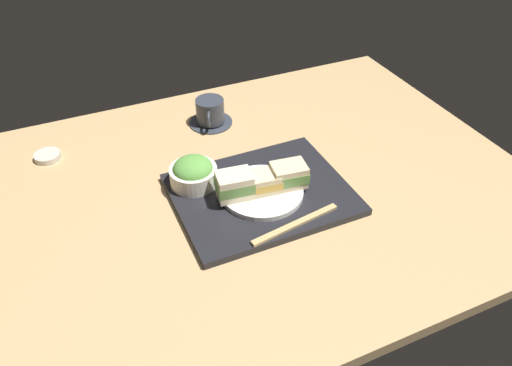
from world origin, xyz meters
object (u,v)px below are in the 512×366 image
Objects in this scene: sandwich_far at (289,175)px; salad_bowl at (193,173)px; coffee_cup at (210,113)px; sandwich_middle at (262,182)px; sandwich_plate at (262,192)px; small_sauce_dish at (47,156)px; chopsticks_pair at (295,224)px; sandwich_near at (234,185)px.

salad_bowl reaches higher than sandwich_far.
sandwich_middle is at bearing -90.99° from coffee_cup.
salad_bowl reaches higher than coffee_cup.
sandwich_plate is 2.11× the size of sandwich_middle.
salad_bowl is 0.89× the size of coffee_cup.
small_sauce_dish is at bearing 139.44° from sandwich_plate.
sandwich_middle is 13.18cm from chopsticks_pair.
sandwich_plate is at bearing -90.99° from coffee_cup.
salad_bowl is 27.58cm from chopsticks_pair.
small_sauce_dish is at bearing 135.38° from sandwich_near.
sandwich_plate is 16.77cm from salad_bowl.
sandwich_far reaches higher than small_sauce_dish.
sandwich_near is at bearing -44.62° from small_sauce_dish.
chopsticks_pair is 3.30× the size of small_sauce_dish.
sandwich_near reaches higher than coffee_cup.
coffee_cup is at bearing 62.33° from salad_bowl.
salad_bowl is at bearing 142.02° from sandwich_middle.
sandwich_near is 11.63cm from salad_bowl.
sandwich_middle is 36.37cm from coffee_cup.
salad_bowl reaches higher than sandwich_middle.
sandwich_far is at bearing -5.80° from sandwich_plate.
small_sauce_dish is at bearing 138.41° from salad_bowl.
salad_bowl is 0.51× the size of chopsticks_pair.
sandwich_middle is 1.36× the size of small_sauce_dish.
sandwich_far reaches higher than sandwich_middle.
sandwich_far is at bearing 69.99° from chopsticks_pair.
sandwich_far is (6.50, -0.66, 3.33)cm from sandwich_plate.
coffee_cup is 1.89× the size of small_sauce_dish.
chopsticks_pair is at bearing -80.35° from sandwich_middle.
sandwich_far is 0.40× the size of chopsticks_pair.
small_sauce_dish is (-37.39, 36.91, -5.23)cm from sandwich_near.
coffee_cup is (7.13, 35.67, -2.50)cm from sandwich_near.
chopsticks_pair is (2.15, -12.63, -3.13)cm from sandwich_middle.
coffee_cup is at bearing 89.01° from sandwich_middle.
sandwich_near is 0.71× the size of coffee_cup.
chopsticks_pair is at bearing -56.93° from sandwich_near.
chopsticks_pair is at bearing -88.22° from coffee_cup.
sandwich_far is at bearing -29.03° from salad_bowl.
coffee_cup is at bearing -1.59° from small_sauce_dish.
sandwich_plate is 2.17× the size of sandwich_far.
coffee_cup is at bearing 78.69° from sandwich_near.
sandwich_near is at bearing 174.20° from sandwich_middle.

